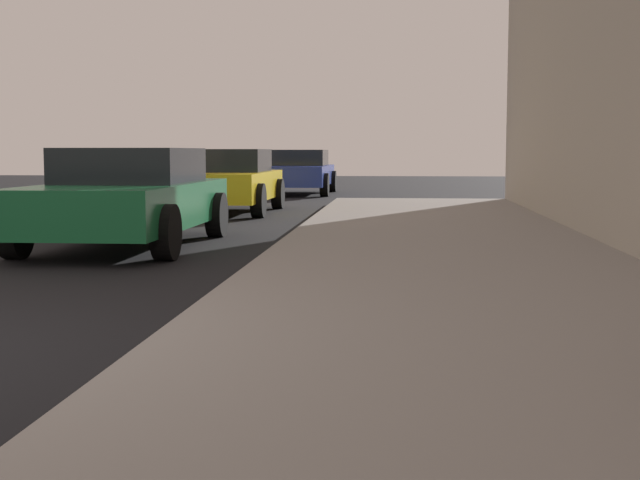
# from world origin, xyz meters

# --- Properties ---
(sidewalk) EXTENTS (4.00, 32.00, 0.15)m
(sidewalk) POSITION_xyz_m (4.00, 0.00, 0.07)
(sidewalk) COLOR gray
(sidewalk) RESTS_ON ground_plane
(car_green) EXTENTS (1.98, 4.40, 1.27)m
(car_green) POSITION_xyz_m (-0.05, 6.51, 0.65)
(car_green) COLOR #196638
(car_green) RESTS_ON ground_plane
(car_yellow) EXTENTS (1.95, 4.18, 1.27)m
(car_yellow) POSITION_xyz_m (-0.02, 13.00, 0.65)
(car_yellow) COLOR yellow
(car_yellow) RESTS_ON ground_plane
(car_blue) EXTENTS (1.97, 4.45, 1.27)m
(car_blue) POSITION_xyz_m (0.54, 20.99, 0.65)
(car_blue) COLOR #233899
(car_blue) RESTS_ON ground_plane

